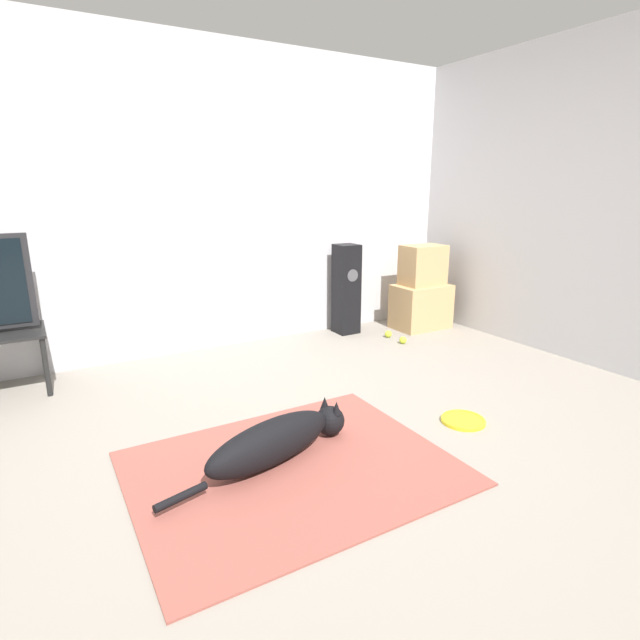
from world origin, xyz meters
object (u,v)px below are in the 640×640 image
Objects in this scene: tennis_ball_near_speaker at (403,340)px; cardboard_box_upper at (423,265)px; floor_speaker at (346,289)px; frisbee at (463,420)px; dog at (278,440)px; tennis_ball_by_boxes at (388,334)px; cardboard_box_lower at (421,306)px.

cardboard_box_upper is at bearing 34.64° from tennis_ball_near_speaker.
floor_speaker is (-0.76, 0.23, -0.21)m from cardboard_box_upper.
tennis_ball_near_speaker is (0.69, 1.42, 0.02)m from frisbee.
dog is 17.13× the size of tennis_ball_near_speaker.
frisbee is at bearing -7.71° from dog.
floor_speaker reaches higher than tennis_ball_near_speaker.
dog is at bearing -145.82° from cardboard_box_upper.
cardboard_box_upper is at bearing -16.63° from floor_speaker.
tennis_ball_by_boxes is (-0.50, -0.13, -0.60)m from cardboard_box_upper.
frisbee is 2.09m from floor_speaker.
dog is at bearing -131.34° from floor_speaker.
frisbee is 0.49× the size of cardboard_box_lower.
floor_speaker is at bearing 48.66° from dog.
tennis_ball_near_speaker reaches higher than frisbee.
dog reaches higher than tennis_ball_by_boxes.
tennis_ball_near_speaker is at bearing -145.36° from cardboard_box_upper.
cardboard_box_lower is 1.31× the size of cardboard_box_upper.
cardboard_box_lower is at bearing 12.89° from tennis_ball_by_boxes.
tennis_ball_by_boxes is at bearing -165.80° from cardboard_box_upper.
cardboard_box_upper reaches higher than cardboard_box_lower.
tennis_ball_by_boxes is (1.87, 1.48, -0.09)m from dog.
dog is 17.13× the size of tennis_ball_by_boxes.
cardboard_box_lower reaches higher than tennis_ball_near_speaker.
cardboard_box_lower is at bearing -17.90° from floor_speaker.
cardboard_box_lower is at bearing -127.56° from cardboard_box_upper.
cardboard_box_upper is 0.48× the size of floor_speaker.
dog is 2.47m from floor_speaker.
cardboard_box_upper is 6.34× the size of tennis_ball_by_boxes.
tennis_ball_near_speaker is (-0.01, -0.22, 0.00)m from tennis_ball_by_boxes.
floor_speaker reaches higher than tennis_ball_by_boxes.
cardboard_box_upper is (0.01, 0.01, 0.42)m from cardboard_box_lower.
tennis_ball_near_speaker is at bearing -91.45° from tennis_ball_by_boxes.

